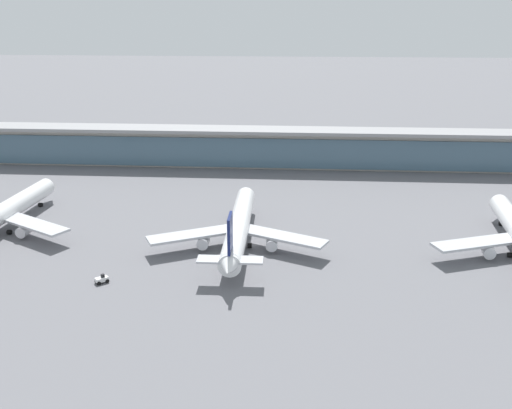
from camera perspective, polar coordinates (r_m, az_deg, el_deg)
ground_plane at (r=152.16m, az=-0.29°, el=-3.94°), size 1200.00×1200.00×0.00m
airliner_left_stand at (r=173.54m, az=-23.74°, el=-0.91°), size 45.79×59.71×15.89m
airliner_centre_stand at (r=149.84m, az=-1.72°, el=-2.25°), size 45.92×59.57×15.89m
service_truck_by_tail_white at (r=136.02m, az=-14.85°, el=-7.09°), size 3.28×3.16×2.05m
terminal_building at (r=223.84m, az=1.19°, el=5.65°), size 258.13×12.80×15.20m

